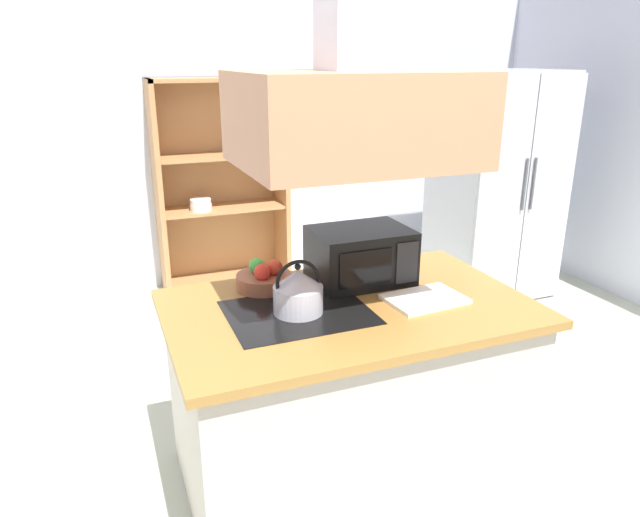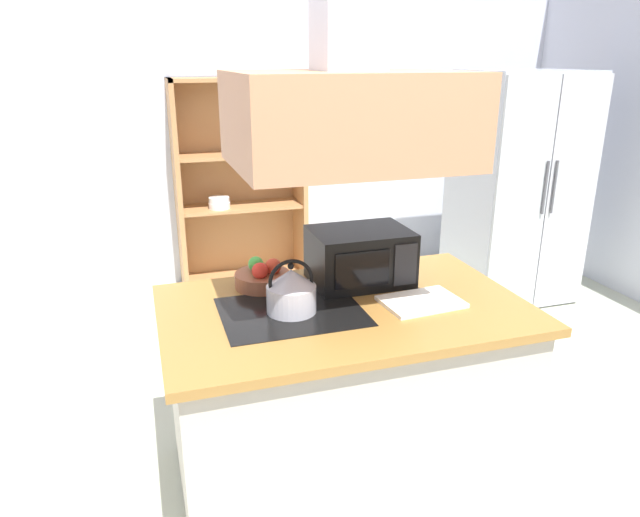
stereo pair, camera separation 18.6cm
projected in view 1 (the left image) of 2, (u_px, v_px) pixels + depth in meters
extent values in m
plane|color=beige|center=(377.00, 479.00, 2.80)|extent=(7.80, 7.80, 0.00)
cube|color=silver|center=(224.00, 128.00, 4.98)|extent=(6.00, 0.12, 2.70)
cube|color=#BAAFA1|center=(348.00, 397.00, 2.70)|extent=(1.51, 0.91, 0.86)
cube|color=olive|center=(349.00, 309.00, 2.55)|extent=(1.59, 0.99, 0.04)
cube|color=black|center=(298.00, 312.00, 2.46)|extent=(0.60, 0.48, 0.00)
cube|color=#B77A54|center=(353.00, 119.00, 2.28)|extent=(0.90, 0.70, 0.36)
cube|color=#B1B9C4|center=(494.00, 186.00, 4.80)|extent=(0.90, 0.72, 1.83)
cube|color=#B8BDC3|center=(501.00, 198.00, 4.39)|extent=(0.44, 0.03, 1.79)
cube|color=#BBBCC3|center=(548.00, 193.00, 4.55)|extent=(0.44, 0.03, 1.79)
cylinder|color=#4C4C51|center=(525.00, 185.00, 4.40)|extent=(0.02, 0.02, 0.40)
cylinder|color=#4C4C51|center=(533.00, 184.00, 4.43)|extent=(0.02, 0.02, 0.40)
cube|color=#B17B49|center=(158.00, 193.00, 4.69)|extent=(0.04, 0.40, 1.77)
cube|color=#B17B49|center=(281.00, 183.00, 5.05)|extent=(0.04, 0.40, 1.77)
cube|color=#B17B49|center=(216.00, 79.00, 4.59)|extent=(1.08, 0.40, 0.03)
cube|color=#B17B49|center=(227.00, 281.00, 5.15)|extent=(1.08, 0.40, 0.08)
cube|color=#B17B49|center=(217.00, 183.00, 5.04)|extent=(1.08, 0.02, 1.77)
cube|color=#B17B49|center=(223.00, 208.00, 4.93)|extent=(1.00, 0.36, 0.02)
cube|color=#B17B49|center=(220.00, 156.00, 4.79)|extent=(1.00, 0.36, 0.02)
cylinder|color=white|center=(201.00, 207.00, 4.81)|extent=(0.18, 0.18, 0.05)
cylinder|color=white|center=(201.00, 202.00, 4.79)|extent=(0.17, 0.17, 0.05)
cylinder|color=silver|center=(236.00, 147.00, 4.77)|extent=(0.01, 0.01, 0.12)
cone|color=silver|center=(236.00, 135.00, 4.74)|extent=(0.07, 0.07, 0.08)
cylinder|color=silver|center=(257.00, 146.00, 4.83)|extent=(0.01, 0.01, 0.12)
cone|color=silver|center=(256.00, 134.00, 4.80)|extent=(0.07, 0.07, 0.08)
cylinder|color=#BBB9C3|center=(298.00, 299.00, 2.44)|extent=(0.21, 0.21, 0.12)
cone|color=#B2B1BD|center=(298.00, 278.00, 2.41)|extent=(0.20, 0.20, 0.07)
sphere|color=black|center=(298.00, 267.00, 2.40)|extent=(0.03, 0.03, 0.03)
torus|color=black|center=(298.00, 282.00, 2.42)|extent=(0.20, 0.02, 0.20)
cube|color=white|center=(425.00, 299.00, 2.58)|extent=(0.36, 0.27, 0.02)
cube|color=black|center=(360.00, 255.00, 2.77)|extent=(0.46, 0.34, 0.26)
cube|color=black|center=(366.00, 268.00, 2.60)|extent=(0.26, 0.01, 0.17)
cube|color=#262628|center=(407.00, 263.00, 2.68)|extent=(0.11, 0.01, 0.20)
cylinder|color=brown|center=(264.00, 281.00, 2.71)|extent=(0.26, 0.26, 0.07)
sphere|color=red|center=(275.00, 268.00, 2.70)|extent=(0.08, 0.08, 0.08)
sphere|color=green|center=(257.00, 266.00, 2.73)|extent=(0.07, 0.07, 0.07)
sphere|color=red|center=(262.00, 272.00, 2.64)|extent=(0.08, 0.08, 0.08)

